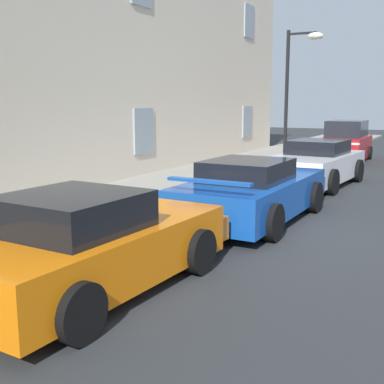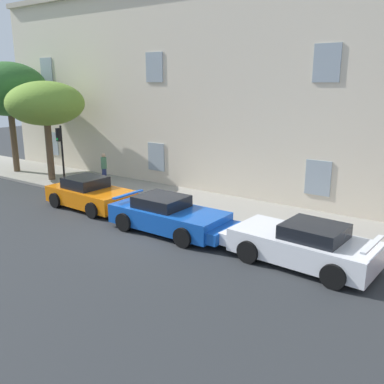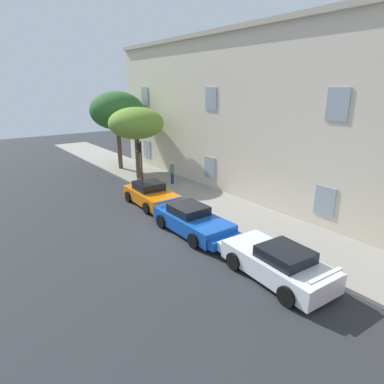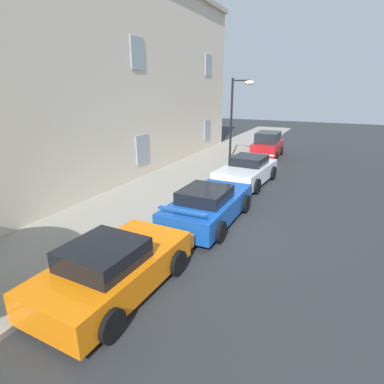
{
  "view_description": "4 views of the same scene",
  "coord_description": "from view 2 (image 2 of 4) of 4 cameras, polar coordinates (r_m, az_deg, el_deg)",
  "views": [
    {
      "loc": [
        -9.29,
        -3.39,
        2.53
      ],
      "look_at": [
        -1.16,
        1.04,
        0.86
      ],
      "focal_mm": 46.62,
      "sensor_mm": 36.0,
      "label": 1
    },
    {
      "loc": [
        10.16,
        -11.37,
        5.55
      ],
      "look_at": [
        1.35,
        1.08,
        1.54
      ],
      "focal_mm": 39.3,
      "sensor_mm": 36.0,
      "label": 2
    },
    {
      "loc": [
        12.71,
        -8.6,
        7.04
      ],
      "look_at": [
        -0.95,
        1.69,
        1.5
      ],
      "focal_mm": 30.4,
      "sensor_mm": 36.0,
      "label": 3
    },
    {
      "loc": [
        -9.27,
        -3.49,
        4.69
      ],
      "look_at": [
        -1.09,
        0.38,
        1.67
      ],
      "focal_mm": 29.25,
      "sensor_mm": 36.0,
      "label": 4
    }
  ],
  "objects": [
    {
      "name": "pedestrian_admiring",
      "position": [
        23.59,
        -11.86,
        3.28
      ],
      "size": [
        0.42,
        0.42,
        1.65
      ],
      "color": "navy",
      "rests_on": "sidewalk"
    },
    {
      "name": "building_facade",
      "position": [
        21.84,
        7.8,
        13.8
      ],
      "size": [
        33.58,
        4.5,
        10.46
      ],
      "color": "beige",
      "rests_on": "ground"
    },
    {
      "name": "traffic_light",
      "position": [
        22.47,
        -17.41,
        5.96
      ],
      "size": [
        0.22,
        0.36,
        3.28
      ],
      "color": "black",
      "rests_on": "sidewalk"
    },
    {
      "name": "sportscar_red_lead",
      "position": [
        19.46,
        -13.32,
        -0.41
      ],
      "size": [
        4.55,
        2.32,
        1.38
      ],
      "color": "orange",
      "rests_on": "ground"
    },
    {
      "name": "sidewalk",
      "position": [
        19.19,
        1.69,
        -1.88
      ],
      "size": [
        60.0,
        4.0,
        0.14
      ],
      "primitive_type": "cube",
      "color": "gray",
      "rests_on": "ground"
    },
    {
      "name": "sportscar_yellow_flank",
      "position": [
        15.92,
        -2.73,
        -3.37
      ],
      "size": [
        4.96,
        2.2,
        1.35
      ],
      "color": "#144CB2",
      "rests_on": "ground"
    },
    {
      "name": "ground_plane",
      "position": [
        16.23,
        -6.11,
        -5.37
      ],
      "size": [
        80.0,
        80.0,
        0.0
      ],
      "primitive_type": "plane",
      "color": "#2B2D30"
    },
    {
      "name": "tree_midblock",
      "position": [
        28.02,
        -23.65,
        12.62
      ],
      "size": [
        4.52,
        4.52,
        6.58
      ],
      "color": "brown",
      "rests_on": "sidewalk"
    },
    {
      "name": "sportscar_white_middle",
      "position": [
        13.69,
        14.2,
        -6.84
      ],
      "size": [
        4.94,
        2.44,
        1.37
      ],
      "color": "white",
      "rests_on": "ground"
    },
    {
      "name": "tree_near_kerb",
      "position": [
        24.84,
        -19.26,
        11.23
      ],
      "size": [
        4.2,
        4.2,
        5.48
      ],
      "color": "brown",
      "rests_on": "sidewalk"
    }
  ]
}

